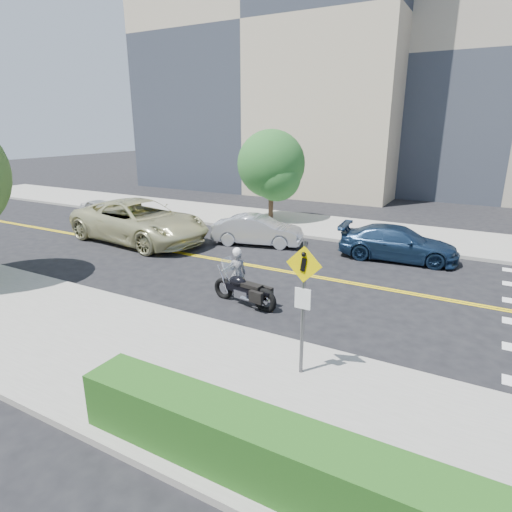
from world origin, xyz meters
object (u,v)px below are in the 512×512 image
at_px(parked_car_blue, 398,243).
at_px(motorcycle, 244,283).
at_px(suv, 140,221).
at_px(parked_car_white, 101,210).
at_px(motorcyclist, 237,272).
at_px(pedestrian_sign, 303,296).
at_px(parked_car_silver, 258,230).

bearing_deg(parked_car_blue, motorcycle, 150.54).
xyz_separation_m(suv, parked_car_white, (-5.30, 2.39, -0.39)).
bearing_deg(motorcycle, parked_car_blue, 73.73).
distance_m(suv, parked_car_blue, 11.70).
distance_m(motorcyclist, suv, 8.42).
distance_m(pedestrian_sign, suv, 13.28).
bearing_deg(parked_car_silver, pedestrian_sign, -161.27).
relative_size(motorcyclist, parked_car_silver, 0.40).
height_order(motorcycle, parked_car_blue, motorcycle).
bearing_deg(motorcyclist, parked_car_white, -59.90).
height_order(motorcyclist, motorcycle, motorcyclist).
xyz_separation_m(motorcycle, suv, (-8.13, 4.07, 0.28)).
xyz_separation_m(parked_car_white, parked_car_silver, (10.47, -0.20, 0.09)).
relative_size(motorcyclist, motorcycle, 0.72).
height_order(motorcycle, parked_car_silver, motorcycle).
distance_m(parked_car_silver, parked_car_blue, 6.19).
bearing_deg(parked_car_white, parked_car_silver, -73.73).
bearing_deg(parked_car_silver, motorcycle, -169.62).
xyz_separation_m(motorcyclist, suv, (-7.60, 3.61, 0.16)).
distance_m(motorcycle, suv, 9.10).
xyz_separation_m(pedestrian_sign, motorcycle, (-3.13, 2.89, -1.26)).
height_order(motorcycle, parked_car_white, motorcycle).
relative_size(motorcyclist, parked_car_blue, 0.35).
height_order(motorcyclist, parked_car_blue, motorcyclist).
bearing_deg(suv, pedestrian_sign, -115.87).
bearing_deg(motorcyclist, suv, -60.36).
distance_m(parked_car_white, parked_car_blue, 16.62).
xyz_separation_m(motorcycle, parked_car_blue, (3.17, 7.07, -0.01)).
bearing_deg(parked_car_blue, motorcyclist, 145.46).
height_order(pedestrian_sign, parked_car_white, pedestrian_sign).
distance_m(suv, parked_car_white, 5.83).
distance_m(motorcyclist, parked_car_blue, 7.57).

